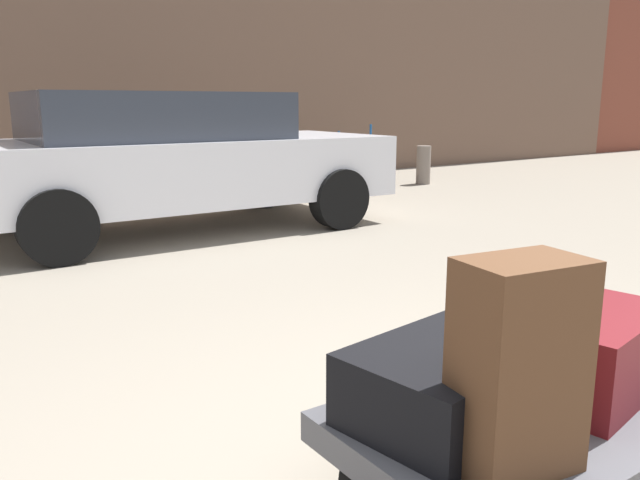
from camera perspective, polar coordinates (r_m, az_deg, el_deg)
name	(u,v)px	position (r m, az deg, el deg)	size (l,w,h in m)	color
luggage_cart	(527,428)	(2.28, 18.06, -15.76)	(1.25, 0.81, 0.34)	#4C4C51
duffel_bag_maroon_stacked_top	(592,352)	(2.40, 23.23, -9.18)	(0.59, 0.35, 0.29)	maroon
suitcase_black_rear_right	(449,383)	(2.08, 11.45, -12.45)	(0.63, 0.46, 0.23)	black
suitcase_brown_front_left	(518,366)	(1.79, 17.35, -10.76)	(0.33, 0.22, 0.59)	#51331E
parked_car	(175,158)	(6.78, -12.88, 7.17)	(4.33, 1.98, 1.42)	silver
bicycle_leaning	(349,160)	(10.86, 2.59, 7.18)	(1.76, 0.17, 0.96)	black
bollard_kerb_near	(272,176)	(8.96, -4.34, 5.73)	(0.23, 0.23, 0.63)	#72665B
bollard_kerb_mid	(360,170)	(9.84, 3.60, 6.31)	(0.23, 0.23, 0.63)	#72665B
bollard_kerb_far	(423,165)	(10.71, 9.26, 6.65)	(0.23, 0.23, 0.63)	#72665B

